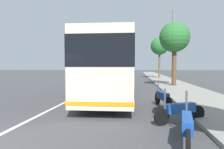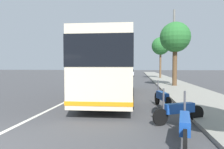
% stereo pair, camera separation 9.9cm
% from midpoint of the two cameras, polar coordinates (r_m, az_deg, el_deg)
% --- Properties ---
extents(sidewalk_curb, '(110.00, 3.60, 0.14)m').
position_cam_midpoint_polar(sidewalk_curb, '(14.49, 22.15, -5.39)').
color(sidewalk_curb, gray).
rests_on(sidewalk_curb, ground).
extents(lane_divider_line, '(110.00, 0.16, 0.01)m').
position_cam_midpoint_polar(lane_divider_line, '(14.54, -8.81, -5.48)').
color(lane_divider_line, silver).
rests_on(lane_divider_line, ground).
extents(coach_bus, '(11.40, 2.93, 3.53)m').
position_cam_midpoint_polar(coach_bus, '(12.81, -0.04, 2.64)').
color(coach_bus, beige).
rests_on(coach_bus, ground).
extents(motorcycle_angled, '(2.34, 0.58, 1.28)m').
position_cam_midpoint_polar(motorcycle_angled, '(5.40, 20.12, -13.71)').
color(motorcycle_angled, black).
rests_on(motorcycle_angled, ground).
extents(motorcycle_by_tree, '(1.03, 1.88, 1.23)m').
position_cam_midpoint_polar(motorcycle_by_tree, '(7.36, 18.54, -9.69)').
color(motorcycle_by_tree, black).
rests_on(motorcycle_by_tree, ground).
extents(motorcycle_nearest_curb, '(2.18, 0.55, 1.26)m').
position_cam_midpoint_polar(motorcycle_nearest_curb, '(9.92, 13.99, -6.40)').
color(motorcycle_nearest_curb, black).
rests_on(motorcycle_nearest_curb, ground).
extents(car_ahead_same_lane, '(4.50, 2.04, 1.47)m').
position_cam_midpoint_polar(car_ahead_same_lane, '(35.77, -4.24, 0.25)').
color(car_ahead_same_lane, gray).
rests_on(car_ahead_same_lane, ground).
extents(car_side_street, '(4.28, 1.87, 1.38)m').
position_cam_midpoint_polar(car_side_street, '(41.58, 4.74, 0.49)').
color(car_side_street, silver).
rests_on(car_side_street, ground).
extents(car_far_distant, '(4.04, 1.92, 1.58)m').
position_cam_midpoint_polar(car_far_distant, '(41.25, -2.12, 0.59)').
color(car_far_distant, navy).
rests_on(car_far_distant, ground).
extents(roadside_tree_mid_block, '(2.87, 2.87, 6.21)m').
position_cam_midpoint_polar(roadside_tree_mid_block, '(20.28, 17.27, 9.92)').
color(roadside_tree_mid_block, brown).
rests_on(roadside_tree_mid_block, ground).
extents(roadside_tree_far_block, '(2.85, 2.85, 6.72)m').
position_cam_midpoint_polar(roadside_tree_far_block, '(33.54, 13.34, 7.83)').
color(roadside_tree_far_block, brown).
rests_on(roadside_tree_far_block, ground).
extents(utility_pole, '(0.22, 0.22, 7.81)m').
position_cam_midpoint_polar(utility_pole, '(21.75, 16.94, 7.30)').
color(utility_pole, slate).
rests_on(utility_pole, ground).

